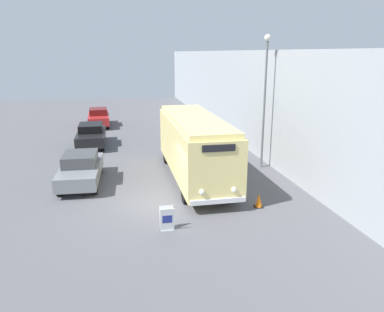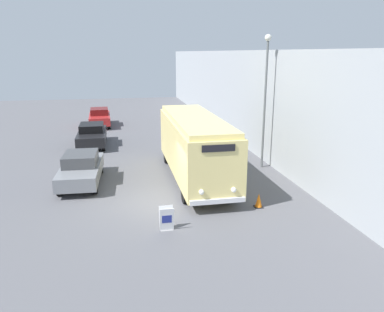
% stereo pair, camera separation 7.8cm
% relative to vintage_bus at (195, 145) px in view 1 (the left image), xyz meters
% --- Properties ---
extents(ground_plane, '(80.00, 80.00, 0.00)m').
position_rel_vintage_bus_xyz_m(ground_plane, '(-2.06, -3.06, -1.82)').
color(ground_plane, '#56565B').
extents(building_wall_right, '(0.30, 60.00, 6.52)m').
position_rel_vintage_bus_xyz_m(building_wall_right, '(4.93, 6.94, 1.43)').
color(building_wall_right, '#9EA3A8').
rests_on(building_wall_right, ground_plane).
extents(vintage_bus, '(2.44, 9.26, 3.27)m').
position_rel_vintage_bus_xyz_m(vintage_bus, '(0.00, 0.00, 0.00)').
color(vintage_bus, black).
rests_on(vintage_bus, ground_plane).
extents(sign_board, '(0.52, 0.35, 0.92)m').
position_rel_vintage_bus_xyz_m(sign_board, '(-2.22, -5.60, -1.38)').
color(sign_board, gray).
rests_on(sign_board, ground_plane).
extents(streetlamp, '(0.36, 0.36, 7.31)m').
position_rel_vintage_bus_xyz_m(streetlamp, '(4.18, 1.22, 2.83)').
color(streetlamp, '#595E60').
rests_on(streetlamp, ground_plane).
extents(parked_car_near, '(2.07, 4.68, 1.53)m').
position_rel_vintage_bus_xyz_m(parked_car_near, '(-5.74, 0.41, -1.05)').
color(parked_car_near, black).
rests_on(parked_car_near, ground_plane).
extents(parked_car_mid, '(1.88, 4.68, 1.55)m').
position_rel_vintage_bus_xyz_m(parked_car_mid, '(-5.66, 8.43, -1.03)').
color(parked_car_mid, black).
rests_on(parked_car_mid, ground_plane).
extents(parked_car_far, '(1.93, 4.61, 1.58)m').
position_rel_vintage_bus_xyz_m(parked_car_far, '(-5.42, 15.83, -1.01)').
color(parked_car_far, black).
rests_on(parked_car_far, ground_plane).
extents(traffic_cone, '(0.36, 0.36, 0.62)m').
position_rel_vintage_bus_xyz_m(traffic_cone, '(1.90, -4.24, -1.52)').
color(traffic_cone, black).
rests_on(traffic_cone, ground_plane).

